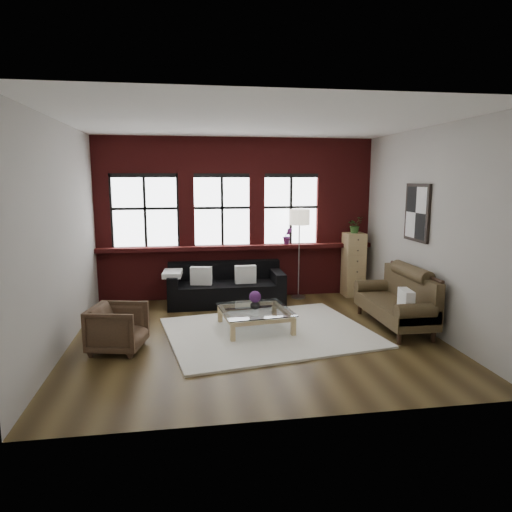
{
  "coord_description": "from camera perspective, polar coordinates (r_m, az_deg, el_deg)",
  "views": [
    {
      "loc": [
        -1.02,
        -6.66,
        2.4
      ],
      "look_at": [
        0.1,
        0.6,
        1.15
      ],
      "focal_mm": 32.0,
      "sensor_mm": 36.0,
      "label": 1
    }
  ],
  "objects": [
    {
      "name": "vintage_settee",
      "position": [
        7.77,
        16.9,
        -5.08
      ],
      "size": [
        0.8,
        1.8,
        0.96
      ],
      "primitive_type": null,
      "color": "#40331D",
      "rests_on": "floor"
    },
    {
      "name": "window_left",
      "position": [
        9.17,
        -13.69,
        5.32
      ],
      "size": [
        1.38,
        0.1,
        1.5
      ],
      "primitive_type": null,
      "color": "black",
      "rests_on": "brick_backwall"
    },
    {
      "name": "sill_ledge",
      "position": [
        9.17,
        -2.29,
        1.12
      ],
      "size": [
        5.5,
        0.3,
        0.08
      ],
      "primitive_type": "cube",
      "color": "#5D1616",
      "rests_on": "brick_backwall"
    },
    {
      "name": "flowers",
      "position": [
        7.26,
        -0.12,
        -5.12
      ],
      "size": [
        0.19,
        0.19,
        0.19
      ],
      "primitive_type": "sphere",
      "color": "#562264",
      "rests_on": "vase"
    },
    {
      "name": "armchair",
      "position": [
        6.76,
        -16.89,
        -8.61
      ],
      "size": [
        0.86,
        0.84,
        0.66
      ],
      "primitive_type": "imported",
      "rotation": [
        0.0,
        0.0,
        1.35
      ],
      "color": "#463223",
      "rests_on": "floor"
    },
    {
      "name": "ceiling",
      "position": [
        6.79,
        -0.06,
        16.42
      ],
      "size": [
        5.5,
        5.5,
        0.0
      ],
      "primitive_type": "plane",
      "rotation": [
        3.14,
        0.0,
        0.0
      ],
      "color": "white",
      "rests_on": "ground"
    },
    {
      "name": "dark_sofa",
      "position": [
        8.82,
        -3.78,
        -3.46
      ],
      "size": [
        2.21,
        0.9,
        0.8
      ],
      "primitive_type": null,
      "color": "black",
      "rests_on": "floor"
    },
    {
      "name": "coffee_table",
      "position": [
        7.36,
        -0.12,
        -7.97
      ],
      "size": [
        1.19,
        1.19,
        0.36
      ],
      "primitive_type": null,
      "rotation": [
        0.0,
        0.0,
        0.12
      ],
      "color": "tan",
      "rests_on": "shag_rug"
    },
    {
      "name": "window_mid",
      "position": [
        9.16,
        -4.26,
        5.56
      ],
      "size": [
        1.38,
        0.1,
        1.5
      ],
      "primitive_type": null,
      "color": "black",
      "rests_on": "brick_backwall"
    },
    {
      "name": "floor",
      "position": [
        7.15,
        -0.06,
        -9.95
      ],
      "size": [
        5.5,
        5.5,
        0.0
      ],
      "primitive_type": "plane",
      "color": "#3B2C15",
      "rests_on": "ground"
    },
    {
      "name": "sill_plant",
      "position": [
        9.28,
        3.95,
        2.52
      ],
      "size": [
        0.2,
        0.16,
        0.34
      ],
      "primitive_type": "imported",
      "rotation": [
        0.0,
        0.0,
        0.07
      ],
      "color": "#562264",
      "rests_on": "sill_ledge"
    },
    {
      "name": "vase",
      "position": [
        7.29,
        -0.12,
        -6.02
      ],
      "size": [
        0.18,
        0.18,
        0.16
      ],
      "primitive_type": "imported",
      "rotation": [
        0.0,
        0.0,
        0.15
      ],
      "color": "#B2B2B2",
      "rests_on": "coffee_table"
    },
    {
      "name": "floor_lamp",
      "position": [
        9.18,
        5.39,
        0.67
      ],
      "size": [
        0.4,
        0.4,
        1.95
      ],
      "primitive_type": null,
      "color": "#A5A5A8",
      "rests_on": "floor"
    },
    {
      "name": "wall_left",
      "position": [
        6.93,
        -23.18,
        2.24
      ],
      "size": [
        0.0,
        5.0,
        5.0
      ],
      "primitive_type": "plane",
      "rotation": [
        1.57,
        0.0,
        1.57
      ],
      "color": "#ACA9A0",
      "rests_on": "ground"
    },
    {
      "name": "shag_rug",
      "position": [
        7.27,
        1.61,
        -9.49
      ],
      "size": [
        3.45,
        2.91,
        0.03
      ],
      "primitive_type": "cube",
      "rotation": [
        0.0,
        0.0,
        0.17
      ],
      "color": "silver",
      "rests_on": "floor"
    },
    {
      "name": "pillow_b",
      "position": [
        8.72,
        -1.33,
        -2.31
      ],
      "size": [
        0.4,
        0.15,
        0.34
      ],
      "primitive_type": "cube",
      "rotation": [
        0.0,
        0.0,
        0.03
      ],
      "color": "white",
      "rests_on": "dark_sofa"
    },
    {
      "name": "drawer_chest",
      "position": [
        9.59,
        12.09,
        -1.05
      ],
      "size": [
        0.4,
        0.4,
        1.3
      ],
      "primitive_type": "cube",
      "color": "tan",
      "rests_on": "floor"
    },
    {
      "name": "wall_poster",
      "position": [
        7.92,
        19.51,
        5.12
      ],
      "size": [
        0.05,
        0.74,
        0.94
      ],
      "primitive_type": null,
      "color": "black",
      "rests_on": "wall_right"
    },
    {
      "name": "wall_back",
      "position": [
        9.25,
        -2.42,
        4.69
      ],
      "size": [
        5.5,
        0.0,
        5.5
      ],
      "primitive_type": "plane",
      "rotation": [
        1.57,
        0.0,
        0.0
      ],
      "color": "#ACA9A0",
      "rests_on": "ground"
    },
    {
      "name": "wall_front",
      "position": [
        4.36,
        4.94,
        -0.97
      ],
      "size": [
        5.5,
        0.0,
        5.5
      ],
      "primitive_type": "plane",
      "rotation": [
        -1.57,
        0.0,
        0.0
      ],
      "color": "#ACA9A0",
      "rests_on": "ground"
    },
    {
      "name": "potted_plant_top",
      "position": [
        9.48,
        12.26,
        3.82
      ],
      "size": [
        0.37,
        0.35,
        0.33
      ],
      "primitive_type": "imported",
      "rotation": [
        0.0,
        0.0,
        0.34
      ],
      "color": "#2D5923",
      "rests_on": "drawer_chest"
    },
    {
      "name": "wall_right",
      "position": [
        7.7,
        20.65,
        3.07
      ],
      "size": [
        0.0,
        5.0,
        5.0
      ],
      "primitive_type": "plane",
      "rotation": [
        1.57,
        0.0,
        -1.57
      ],
      "color": "#ACA9A0",
      "rests_on": "ground"
    },
    {
      "name": "window_right",
      "position": [
        9.38,
        4.34,
        5.66
      ],
      "size": [
        1.38,
        0.1,
        1.5
      ],
      "primitive_type": null,
      "color": "black",
      "rests_on": "brick_backwall"
    },
    {
      "name": "pillow_a",
      "position": [
        8.66,
        -6.87,
        -2.47
      ],
      "size": [
        0.42,
        0.22,
        0.34
      ],
      "primitive_type": "cube",
      "rotation": [
        0.0,
        0.0,
        -0.2
      ],
      "color": "white",
      "rests_on": "dark_sofa"
    },
    {
      "name": "pillow_settee",
      "position": [
        7.24,
        18.24,
        -5.33
      ],
      "size": [
        0.19,
        0.39,
        0.34
      ],
      "primitive_type": "cube",
      "rotation": [
        0.0,
        0.0,
        -0.13
      ],
      "color": "white",
      "rests_on": "vintage_settee"
    },
    {
      "name": "brick_backwall",
      "position": [
        9.19,
        -2.38,
        4.66
      ],
      "size": [
        5.5,
        0.12,
        3.2
      ],
      "primitive_type": null,
      "color": "#5D1616",
      "rests_on": "floor"
    }
  ]
}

